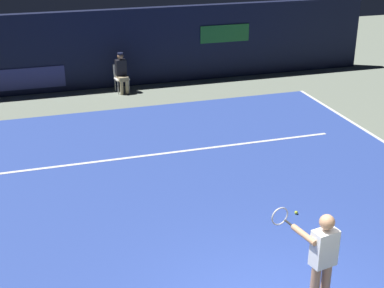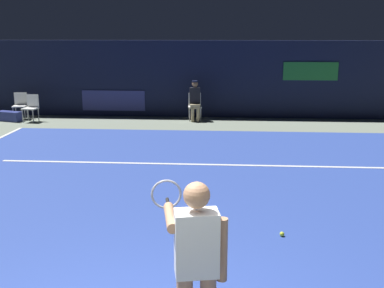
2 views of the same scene
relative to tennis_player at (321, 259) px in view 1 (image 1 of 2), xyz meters
name	(u,v)px [view 1 (image 1 of 2)]	position (x,y,z in m)	size (l,w,h in m)	color
ground_plane	(195,188)	(-0.50, 4.45, -0.99)	(34.71, 34.71, 0.00)	gray
court_surface	(195,188)	(-0.50, 4.45, -0.98)	(11.07, 11.24, 0.01)	#2D479E
line_service	(171,153)	(-0.50, 6.42, -0.97)	(8.64, 0.10, 0.01)	white
back_wall	(123,48)	(-0.50, 12.52, 0.31)	(17.85, 0.33, 2.60)	#141933
tennis_player	(321,259)	(0.00, 0.00, 0.00)	(0.75, 0.93, 1.73)	tan
line_judge_on_chair	(122,72)	(-0.75, 11.73, -0.30)	(0.48, 0.56, 1.32)	white
tennis_ball	(296,213)	(1.08, 2.77, -0.94)	(0.07, 0.07, 0.07)	#CCE033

